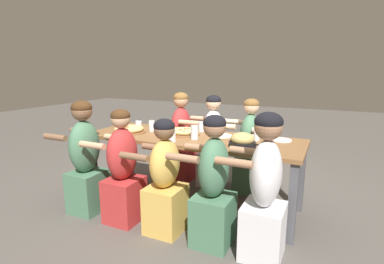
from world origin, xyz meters
name	(u,v)px	position (x,y,z in m)	size (l,w,h in m)	color
ground_plane	(192,203)	(0.00, 0.00, 0.00)	(18.00, 18.00, 0.00)	#514C47
dining_table	(192,144)	(0.00, 0.00, 0.69)	(2.32, 0.80, 0.77)	brown
pizza_board_main	(184,132)	(-0.12, 0.06, 0.80)	(0.36, 0.36, 0.06)	brown
pizza_board_second	(129,130)	(-0.73, -0.12, 0.81)	(0.37, 0.37, 0.06)	brown
skillet_bowl	(242,141)	(0.61, -0.19, 0.83)	(0.36, 0.25, 0.14)	black
empty_plate_a	(247,137)	(0.54, 0.22, 0.78)	(0.19, 0.19, 0.02)	white
empty_plate_b	(222,136)	(0.29, 0.15, 0.78)	(0.21, 0.21, 0.02)	white
empty_plate_c	(282,140)	(0.90, 0.23, 0.78)	(0.20, 0.20, 0.02)	white
cocktail_glass_blue	(138,125)	(-0.78, 0.13, 0.81)	(0.08, 0.08, 0.12)	silver
drinking_glass_a	(201,127)	(-0.02, 0.29, 0.82)	(0.07, 0.07, 0.12)	silver
drinking_glass_b	(257,135)	(0.67, 0.12, 0.83)	(0.06, 0.06, 0.13)	silver
drinking_glass_c	(172,136)	(-0.08, -0.30, 0.83)	(0.08, 0.08, 0.13)	silver
drinking_glass_d	(152,126)	(-0.54, 0.06, 0.83)	(0.07, 0.07, 0.13)	silver
drinking_glass_e	(194,132)	(0.07, -0.09, 0.84)	(0.08, 0.08, 0.14)	silver
diner_near_center	(165,182)	(0.02, -0.62, 0.48)	(0.51, 0.40, 1.06)	gold
diner_near_right	(264,192)	(0.92, -0.62, 0.55)	(0.51, 0.40, 1.18)	silver
diner_near_left	(85,161)	(-0.93, -0.62, 0.55)	(0.51, 0.40, 1.18)	#477556
diner_near_midright	(213,187)	(0.49, -0.62, 0.51)	(0.51, 0.40, 1.13)	#477556
diner_far_center	(213,145)	(0.00, 0.62, 0.53)	(0.51, 0.40, 1.17)	silver
diner_far_midleft	(181,140)	(-0.45, 0.62, 0.55)	(0.51, 0.40, 1.19)	#B22D2D
diner_far_midright	(250,150)	(0.48, 0.62, 0.52)	(0.51, 0.40, 1.15)	#477556
diner_near_midleft	(123,172)	(-0.45, -0.62, 0.51)	(0.51, 0.40, 1.12)	#B22D2D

